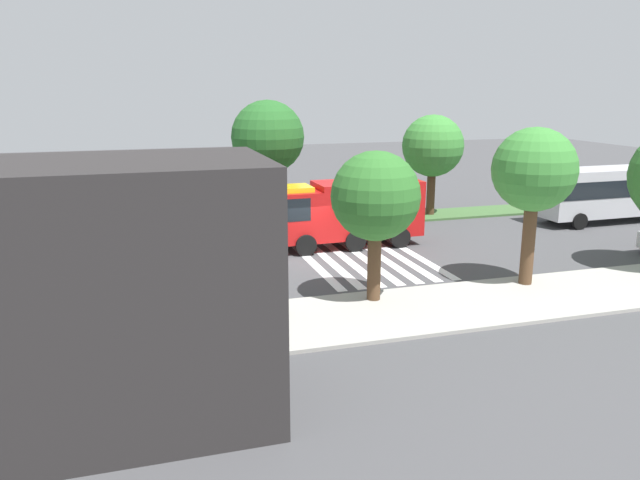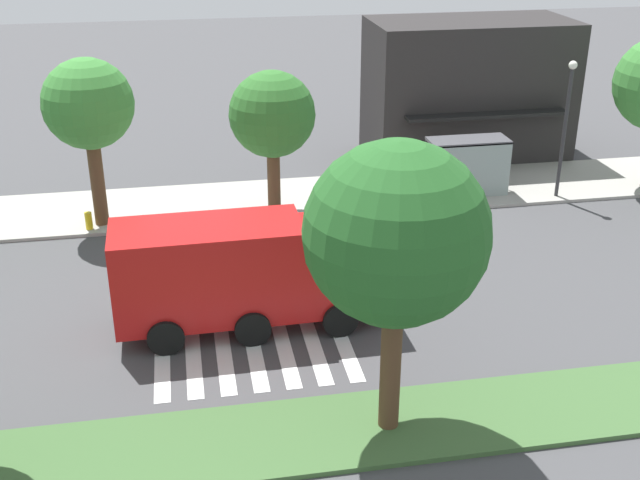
% 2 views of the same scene
% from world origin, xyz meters
% --- Properties ---
extents(ground_plane, '(120.00, 120.00, 0.00)m').
position_xyz_m(ground_plane, '(0.00, 0.00, 0.00)').
color(ground_plane, '#424244').
extents(sidewalk, '(60.00, 4.93, 0.14)m').
position_xyz_m(sidewalk, '(0.00, 8.58, 0.07)').
color(sidewalk, '#9E9B93').
rests_on(sidewalk, ground_plane).
extents(median_strip, '(60.00, 3.00, 0.14)m').
position_xyz_m(median_strip, '(0.00, -7.61, 0.07)').
color(median_strip, '#3D6033').
rests_on(median_strip, ground_plane).
extents(crosswalk, '(5.85, 11.00, 0.01)m').
position_xyz_m(crosswalk, '(-2.60, 0.00, 0.01)').
color(crosswalk, silver).
rests_on(crosswalk, ground_plane).
extents(fire_truck, '(8.42, 2.87, 3.49)m').
position_xyz_m(fire_truck, '(-2.32, -1.73, 1.97)').
color(fire_truck, '#B71414').
rests_on(fire_truck, ground_plane).
extents(transit_bus, '(10.25, 2.96, 3.43)m').
position_xyz_m(transit_bus, '(-20.88, -2.75, 2.04)').
color(transit_bus, '#B2B2B7').
rests_on(transit_bus, ground_plane).
extents(bus_stop_shelter, '(3.50, 1.40, 2.46)m').
position_xyz_m(bus_stop_shelter, '(7.98, 7.51, 1.89)').
color(bus_stop_shelter, '#4C4C51').
rests_on(bus_stop_shelter, sidewalk).
extents(bench_near_shelter, '(1.60, 0.50, 0.90)m').
position_xyz_m(bench_near_shelter, '(3.98, 7.52, 0.59)').
color(bench_near_shelter, '#4C3823').
rests_on(bench_near_shelter, sidewalk).
extents(street_lamp, '(0.36, 0.36, 5.92)m').
position_xyz_m(street_lamp, '(11.81, 6.71, 3.65)').
color(street_lamp, '#2D2D30').
rests_on(street_lamp, sidewalk).
extents(storefront_building, '(9.78, 5.69, 6.72)m').
position_xyz_m(storefront_building, '(9.91, 13.48, 3.36)').
color(storefront_building, '#282626').
rests_on(storefront_building, ground_plane).
extents(sidewalk_tree_west, '(3.49, 3.49, 6.68)m').
position_xyz_m(sidewalk_tree_west, '(-7.66, 7.11, 4.99)').
color(sidewalk_tree_west, '#513823').
rests_on(sidewalk_tree_west, sidewalk).
extents(sidewalk_tree_center, '(3.48, 3.48, 5.92)m').
position_xyz_m(sidewalk_tree_center, '(-0.64, 7.11, 4.27)').
color(sidewalk_tree_center, '#513823').
rests_on(sidewalk_tree_center, sidewalk).
extents(median_tree_far_west, '(3.99, 3.99, 6.51)m').
position_xyz_m(median_tree_far_west, '(-10.51, -7.61, 4.61)').
color(median_tree_far_west, '#47301E').
rests_on(median_tree_far_west, median_strip).
extents(median_tree_west, '(4.35, 4.35, 7.50)m').
position_xyz_m(median_tree_west, '(0.39, -7.61, 5.42)').
color(median_tree_west, '#513823').
rests_on(median_tree_west, median_strip).
extents(fire_hydrant, '(0.28, 0.28, 0.70)m').
position_xyz_m(fire_hydrant, '(-8.13, 6.61, 0.49)').
color(fire_hydrant, gold).
rests_on(fire_hydrant, sidewalk).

